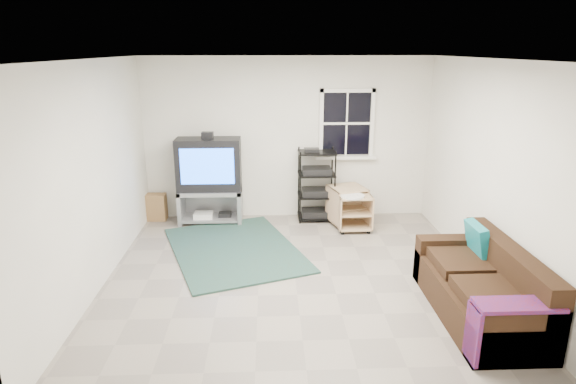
{
  "coord_description": "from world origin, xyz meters",
  "views": [
    {
      "loc": [
        -0.31,
        -5.38,
        2.72
      ],
      "look_at": [
        -0.07,
        0.4,
        0.98
      ],
      "focal_mm": 30.0,
      "sensor_mm": 36.0,
      "label": 1
    }
  ],
  "objects_px": {
    "av_rack": "(316,189)",
    "side_table_right": "(353,209)",
    "sofa": "(482,290)",
    "side_table_left": "(346,204)",
    "tv_unit": "(209,174)"
  },
  "relations": [
    {
      "from": "av_rack",
      "to": "side_table_right",
      "type": "height_order",
      "value": "av_rack"
    },
    {
      "from": "sofa",
      "to": "side_table_right",
      "type": "bearing_deg",
      "value": 109.45
    },
    {
      "from": "av_rack",
      "to": "side_table_right",
      "type": "xyz_separation_m",
      "value": [
        0.53,
        -0.45,
        -0.18
      ]
    },
    {
      "from": "side_table_right",
      "to": "side_table_left",
      "type": "bearing_deg",
      "value": 107.52
    },
    {
      "from": "side_table_left",
      "to": "sofa",
      "type": "bearing_deg",
      "value": -70.71
    },
    {
      "from": "av_rack",
      "to": "side_table_left",
      "type": "bearing_deg",
      "value": -23.64
    },
    {
      "from": "side_table_right",
      "to": "av_rack",
      "type": "bearing_deg",
      "value": 139.86
    },
    {
      "from": "tv_unit",
      "to": "side_table_right",
      "type": "bearing_deg",
      "value": -10.41
    },
    {
      "from": "av_rack",
      "to": "sofa",
      "type": "distance_m",
      "value": 3.36
    },
    {
      "from": "side_table_left",
      "to": "sofa",
      "type": "relative_size",
      "value": 0.35
    },
    {
      "from": "side_table_left",
      "to": "side_table_right",
      "type": "height_order",
      "value": "side_table_left"
    },
    {
      "from": "side_table_right",
      "to": "sofa",
      "type": "bearing_deg",
      "value": -70.55
    },
    {
      "from": "tv_unit",
      "to": "sofa",
      "type": "relative_size",
      "value": 0.8
    },
    {
      "from": "tv_unit",
      "to": "sofa",
      "type": "distance_m",
      "value": 4.37
    },
    {
      "from": "side_table_right",
      "to": "tv_unit",
      "type": "bearing_deg",
      "value": 169.59
    }
  ]
}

